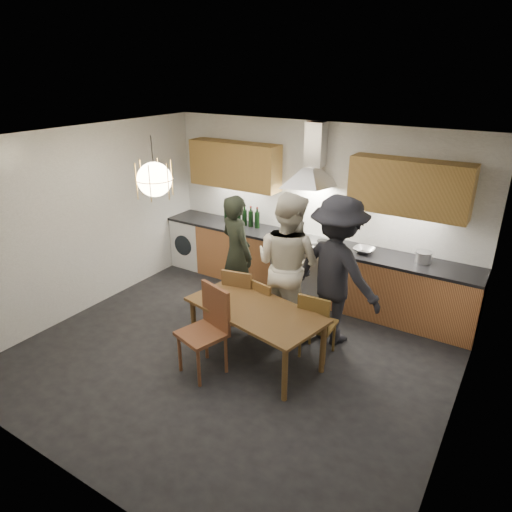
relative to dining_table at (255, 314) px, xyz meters
The scene contains 17 objects.
ground 0.67m from the dining_table, 164.51° to the right, with size 5.00×5.00×0.00m, color black.
room_shell 1.13m from the dining_table, 164.51° to the right, with size 5.02×4.52×2.61m.
counter_run 1.90m from the dining_table, 97.51° to the left, with size 5.00×0.62×0.90m.
range_stove 1.90m from the dining_table, 98.24° to the left, with size 0.90×0.60×0.92m.
wall_fixtures 2.37m from the dining_table, 97.75° to the left, with size 4.30×0.54×1.10m.
pendant_lamp 1.96m from the dining_table, behind, with size 0.43×0.43×0.70m.
dining_table is the anchor object (origin of this frame).
chair_back_left 0.70m from the dining_table, 139.29° to the left, with size 0.48×0.48×0.90m.
chair_back_mid 0.53m from the dining_table, 109.45° to the left, with size 0.43×0.43×0.81m.
chair_back_right 0.73m from the dining_table, 33.45° to the left, with size 0.42×0.42×0.87m.
chair_front 0.57m from the dining_table, 127.46° to the right, with size 0.58×0.58×1.04m.
person_left 1.35m from the dining_table, 133.58° to the left, with size 0.62×0.41×1.71m, color black.
person_mid 0.87m from the dining_table, 90.47° to the left, with size 0.93×0.72×1.91m, color beige.
person_right 1.17m from the dining_table, 56.41° to the left, with size 1.24×0.71×1.93m, color black.
mixing_bowl 1.98m from the dining_table, 70.88° to the left, with size 0.29×0.29×0.07m, color silver.
stock_pot 2.42m from the dining_table, 53.52° to the left, with size 0.21×0.21×0.15m, color silver.
wine_bottles 2.50m from the dining_table, 127.42° to the left, with size 0.68×0.08×0.34m.
Camera 1 is at (2.77, -3.89, 3.31)m, focal length 32.00 mm.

